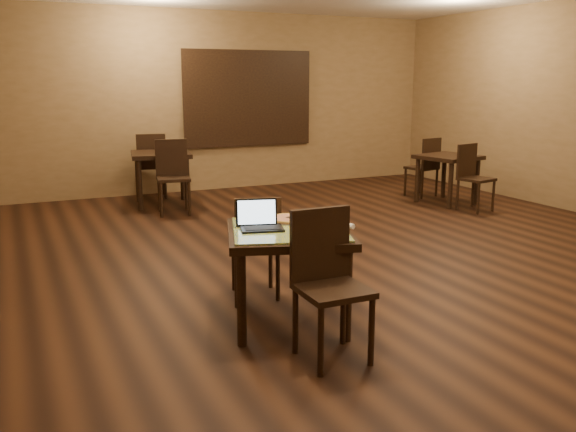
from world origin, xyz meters
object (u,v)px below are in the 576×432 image
pizza_pan (290,220)px  other_table_a_chair_far (426,164)px  other_table_a (448,163)px  other_table_b (161,161)px  other_table_b_chair_far (151,162)px  laptop (259,221)px  other_table_a_chair_near (472,173)px  chair_main_far (256,241)px  other_table_b_chair_near (173,172)px  chair_main_near (327,275)px  tiled_table (289,242)px

pizza_pan → other_table_a_chair_far: 5.51m
other_table_a → other_table_b: 4.37m
other_table_b → other_table_b_chair_far: bearing=101.0°
laptop → other_table_a_chair_far: 5.85m
pizza_pan → other_table_a_chair_near: size_ratio=0.39×
other_table_a_chair_far → chair_main_far: bearing=25.1°
other_table_a → other_table_a_chair_far: size_ratio=0.98×
chair_main_far → other_table_b_chair_near: size_ratio=0.87×
chair_main_far → chair_main_near: bearing=103.5°
other_table_a_chair_far → other_table_b_chair_near: other_table_b_chair_near is taller
pizza_pan → other_table_a: bearing=36.7°
chair_main_near → other_table_a: 5.78m
other_table_b_chair_far → pizza_pan: bearing=98.7°
other_table_a → other_table_b_chair_near: other_table_b_chair_near is taller
other_table_b → other_table_b_chair_far: size_ratio=0.95×
chair_main_near → other_table_a_chair_far: chair_main_near is taller
tiled_table → chair_main_near: chair_main_near is taller
other_table_a_chair_near → other_table_b_chair_near: bearing=145.3°
other_table_b → laptop: bearing=-85.2°
chair_main_near → chair_main_far: bearing=91.2°
pizza_pan → other_table_b_chair_near: size_ratio=0.36×
chair_main_far → other_table_a: bearing=-135.1°
tiled_table → other_table_a_chair_far: bearing=61.0°
chair_main_far → other_table_a_chair_far: other_table_a_chair_far is taller
pizza_pan → other_table_a_chair_far: other_table_a_chair_far is taller
chair_main_near → other_table_b_chair_near: other_table_b_chair_near is taller
pizza_pan → other_table_b: size_ratio=0.38×
other_table_a → tiled_table: bearing=-154.2°
chair_main_near → other_table_a: (4.24, 3.92, 0.04)m
chair_main_near → chair_main_far: (-0.02, 1.23, -0.06)m
other_table_a → other_table_b: bearing=144.9°
other_table_a_chair_near → other_table_b: 4.60m
chair_main_near → chair_main_far: 1.23m
tiled_table → other_table_a: 5.38m
chair_main_near → other_table_a_chair_near: size_ratio=1.06×
laptop → other_table_a_chair_far: (4.46, 3.77, -0.28)m
laptop → other_table_b_chair_near: size_ratio=0.35×
tiled_table → other_table_b_chair_far: 5.63m
chair_main_near → other_table_b_chair_far: size_ratio=0.98×
pizza_pan → other_table_a_chair_far: bearing=41.3°
chair_main_far → other_table_a_chair_far: 5.37m
other_table_a_chair_near → tiled_table: bearing=-159.1°
tiled_table → other_table_b: bearing=106.2°
other_table_b_chair_near → other_table_a_chair_near: bearing=-13.0°
other_table_a_chair_far → other_table_b: (-4.04, 1.14, 0.13)m
tiled_table → laptop: size_ratio=3.21×
tiled_table → other_table_a_chair_far: 5.76m
pizza_pan → tiled_table: bearing=-116.6°
chair_main_near → other_table_a_chair_far: 6.18m
other_table_b → other_table_b_chair_near: (0.02, -0.61, -0.08)m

